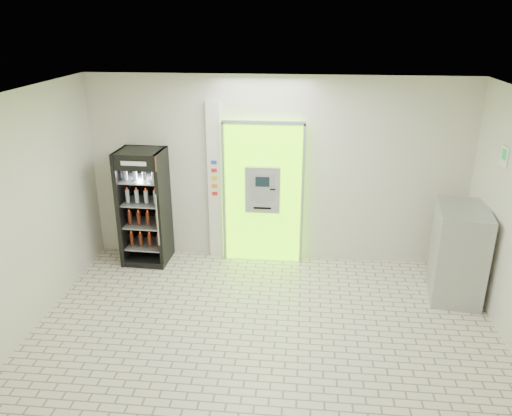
# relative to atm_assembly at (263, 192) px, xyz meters

# --- Properties ---
(ground) EXTENTS (6.00, 6.00, 0.00)m
(ground) POSITION_rel_atm_assembly_xyz_m (0.20, -2.41, -1.17)
(ground) COLOR beige
(ground) RESTS_ON ground
(room_shell) EXTENTS (6.00, 6.00, 6.00)m
(room_shell) POSITION_rel_atm_assembly_xyz_m (0.20, -2.41, 0.67)
(room_shell) COLOR beige
(room_shell) RESTS_ON ground
(atm_assembly) EXTENTS (1.30, 0.24, 2.33)m
(atm_assembly) POSITION_rel_atm_assembly_xyz_m (0.00, 0.00, 0.00)
(atm_assembly) COLOR #75FF00
(atm_assembly) RESTS_ON ground
(pillar) EXTENTS (0.22, 0.11, 2.60)m
(pillar) POSITION_rel_atm_assembly_xyz_m (-0.78, 0.04, 0.13)
(pillar) COLOR silver
(pillar) RESTS_ON ground
(beverage_cooler) EXTENTS (0.73, 0.68, 1.88)m
(beverage_cooler) POSITION_rel_atm_assembly_xyz_m (-1.89, -0.23, -0.27)
(beverage_cooler) COLOR black
(beverage_cooler) RESTS_ON ground
(steel_cabinet) EXTENTS (0.81, 1.09, 1.33)m
(steel_cabinet) POSITION_rel_atm_assembly_xyz_m (2.86, -0.86, -0.50)
(steel_cabinet) COLOR #9FA2A6
(steel_cabinet) RESTS_ON ground
(exit_sign) EXTENTS (0.02, 0.22, 0.26)m
(exit_sign) POSITION_rel_atm_assembly_xyz_m (3.19, -1.01, 0.95)
(exit_sign) COLOR white
(exit_sign) RESTS_ON room_shell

